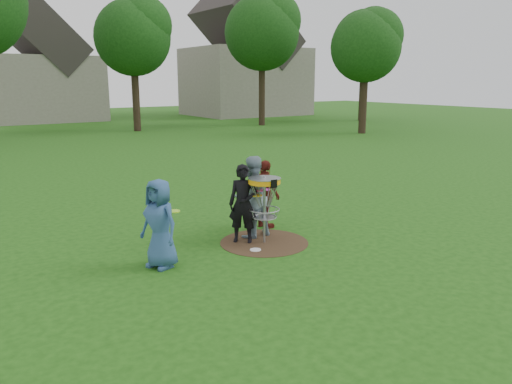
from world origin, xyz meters
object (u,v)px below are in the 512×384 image
player_blue (160,224)px  player_grey (252,197)px  player_black (243,204)px  disc_golf_basket (264,194)px  player_maroon (265,194)px

player_blue → player_grey: (2.30, 0.57, 0.07)m
player_black → player_grey: size_ratio=0.93×
player_blue → disc_golf_basket: 2.29m
player_grey → player_maroon: size_ratio=1.12×
player_grey → disc_golf_basket: (-0.02, -0.49, 0.16)m
player_grey → disc_golf_basket: size_ratio=1.24×
disc_golf_basket → player_maroon: bearing=54.4°
player_black → player_maroon: 1.10m
player_grey → disc_golf_basket: bearing=82.7°
player_black → player_grey: player_grey is taller
player_blue → player_black: (1.95, 0.36, 0.01)m
player_blue → player_grey: bearing=82.7°
player_black → player_maroon: size_ratio=1.05×
player_blue → player_black: player_black is taller
player_black → disc_golf_basket: player_black is taller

